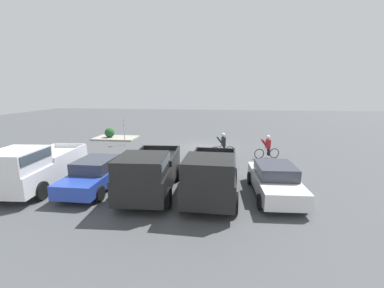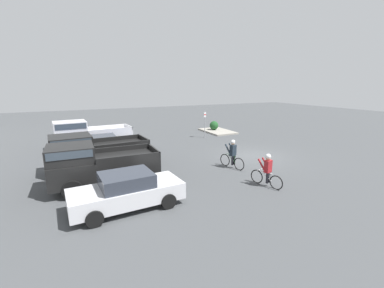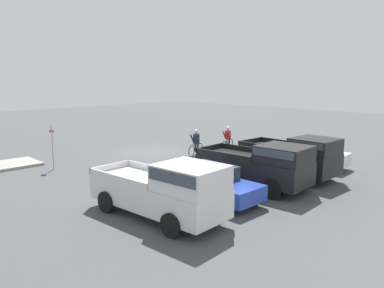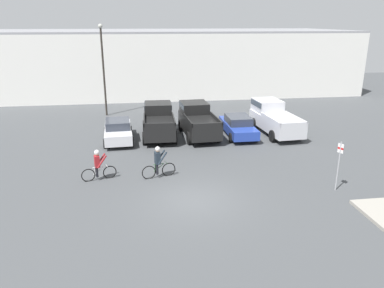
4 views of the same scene
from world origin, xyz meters
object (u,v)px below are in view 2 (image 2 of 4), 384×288
sedan_0 (127,191)px  fire_lane_sign (205,122)px  sedan_1 (100,146)px  cyclist_0 (232,154)px  pickup_truck_0 (97,164)px  cyclist_1 (267,170)px  pickup_truck_1 (94,151)px  pickup_truck_2 (87,134)px  shrub (214,125)px

sedan_0 → fire_lane_sign: fire_lane_sign is taller
sedan_1 → cyclist_0: 9.06m
pickup_truck_0 → cyclist_1: bearing=-115.6°
sedan_0 → pickup_truck_1: bearing=6.6°
sedan_1 → fire_lane_sign: size_ratio=1.92×
pickup_truck_1 → pickup_truck_2: size_ratio=0.95×
fire_lane_sign → pickup_truck_2: bearing=87.7°
pickup_truck_1 → pickup_truck_2: 5.59m
pickup_truck_0 → pickup_truck_2: 8.36m
pickup_truck_2 → fire_lane_sign: bearing=-92.3°
pickup_truck_0 → shrub: 16.51m
pickup_truck_0 → fire_lane_sign: bearing=-52.2°
pickup_truck_2 → cyclist_0: size_ratio=3.16×
pickup_truck_0 → cyclist_0: 7.49m
sedan_0 → cyclist_0: size_ratio=2.50×
sedan_0 → cyclist_1: cyclist_1 is taller
cyclist_0 → shrub: bearing=-25.9°
pickup_truck_2 → cyclist_0: pickup_truck_2 is taller
sedan_0 → cyclist_0: 7.10m
pickup_truck_1 → pickup_truck_2: (5.59, -0.08, 0.01)m
fire_lane_sign → shrub: fire_lane_sign is taller
sedan_1 → cyclist_0: cyclist_0 is taller
pickup_truck_0 → fire_lane_sign: (7.95, -10.27, 0.35)m
pickup_truck_0 → shrub: size_ratio=5.46×
pickup_truck_1 → shrub: 14.80m
sedan_1 → shrub: 12.98m
sedan_1 → pickup_truck_1: bearing=167.9°
sedan_0 → sedan_1: sedan_0 is taller
pickup_truck_2 → fire_lane_sign: 10.08m
sedan_1 → cyclist_1: cyclist_1 is taller
fire_lane_sign → sedan_0: bearing=138.6°
sedan_1 → cyclist_1: bearing=-144.0°
pickup_truck_1 → sedan_0: bearing=-173.4°
sedan_0 → cyclist_1: 6.62m
fire_lane_sign → shrub: (2.50, -2.50, -0.88)m
sedan_0 → sedan_1: size_ratio=0.95×
sedan_0 → fire_lane_sign: 14.37m
pickup_truck_1 → fire_lane_sign: bearing=-62.9°
pickup_truck_2 → pickup_truck_1: bearing=179.2°
sedan_0 → shrub: size_ratio=4.89×
pickup_truck_1 → sedan_1: 2.91m
pickup_truck_2 → cyclist_0: 11.43m
sedan_0 → pickup_truck_2: bearing=2.9°
sedan_0 → pickup_truck_2: size_ratio=0.79×
cyclist_0 → sedan_1: bearing=48.1°
sedan_0 → shrub: sedan_0 is taller
pickup_truck_1 → cyclist_0: bearing=-113.7°
pickup_truck_1 → shrub: size_ratio=5.87×
pickup_truck_2 → shrub: bearing=-80.5°
shrub → pickup_truck_2: bearing=99.5°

